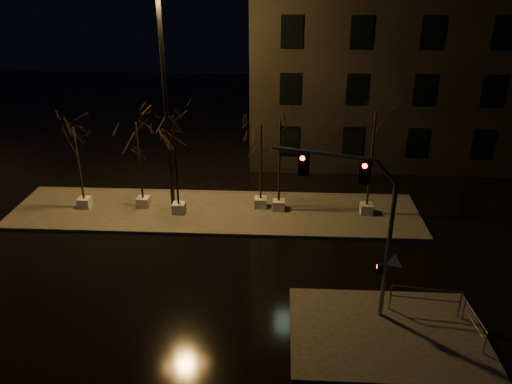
{
  "coord_description": "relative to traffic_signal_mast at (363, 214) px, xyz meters",
  "views": [
    {
      "loc": [
        3.52,
        -18.12,
        12.21
      ],
      "look_at": [
        2.41,
        2.68,
        2.8
      ],
      "focal_mm": 35.0,
      "sensor_mm": 36.0,
      "label": 1
    }
  ],
  "objects": [
    {
      "name": "ground",
      "position": [
        -6.44,
        2.22,
        -4.25
      ],
      "size": [
        90.0,
        90.0,
        0.0
      ],
      "primitive_type": "plane",
      "color": "black",
      "rests_on": "ground"
    },
    {
      "name": "guard_rail_a",
      "position": [
        2.63,
        -0.09,
        -3.37
      ],
      "size": [
        2.57,
        0.37,
        1.12
      ],
      "rotation": [
        0.0,
        0.0,
        -0.12
      ],
      "color": "slate",
      "rests_on": "sidewalk_corner"
    },
    {
      "name": "tree_2",
      "position": [
        -8.34,
        7.86,
        0.07
      ],
      "size": [
        1.8,
        1.8,
        5.5
      ],
      "color": "silver",
      "rests_on": "median"
    },
    {
      "name": "tree_5",
      "position": [
        1.7,
        8.32,
        0.27
      ],
      "size": [
        1.8,
        1.8,
        5.76
      ],
      "color": "silver",
      "rests_on": "median"
    },
    {
      "name": "median",
      "position": [
        -6.44,
        8.22,
        -4.17
      ],
      "size": [
        22.0,
        5.0,
        0.15
      ],
      "primitive_type": "cube",
      "color": "#3F3E38",
      "rests_on": "ground"
    },
    {
      "name": "tree_3",
      "position": [
        -3.99,
        8.78,
        -0.4
      ],
      "size": [
        1.8,
        1.8,
        4.87
      ],
      "color": "silver",
      "rests_on": "median"
    },
    {
      "name": "tree_0",
      "position": [
        -13.64,
        8.26,
        -0.54
      ],
      "size": [
        1.8,
        1.8,
        4.69
      ],
      "color": "silver",
      "rests_on": "median"
    },
    {
      "name": "traffic_signal_mast",
      "position": [
        0.0,
        0.0,
        0.0
      ],
      "size": [
        4.9,
        1.62,
        6.24
      ],
      "rotation": [
        0.0,
        0.0,
        -0.3
      ],
      "color": "slate",
      "rests_on": "sidewalk_corner"
    },
    {
      "name": "building",
      "position": [
        7.56,
        20.22,
        3.25
      ],
      "size": [
        25.0,
        12.0,
        15.0
      ],
      "primitive_type": "cube",
      "color": "black",
      "rests_on": "ground"
    },
    {
      "name": "streetlight_main",
      "position": [
        -8.76,
        8.42,
        2.39
      ],
      "size": [
        2.79,
        1.0,
        11.25
      ],
      "rotation": [
        0.0,
        0.0,
        0.25
      ],
      "color": "black",
      "rests_on": "median"
    },
    {
      "name": "tree_1",
      "position": [
        -10.43,
        8.5,
        -0.37
      ],
      "size": [
        1.8,
        1.8,
        4.91
      ],
      "color": "silver",
      "rests_on": "median"
    },
    {
      "name": "tree_4",
      "position": [
        -3.0,
        8.52,
        -0.11
      ],
      "size": [
        1.8,
        1.8,
        5.26
      ],
      "color": "silver",
      "rests_on": "median"
    },
    {
      "name": "sidewalk_corner",
      "position": [
        1.06,
        -1.28,
        -4.17
      ],
      "size": [
        7.0,
        5.0,
        0.15
      ],
      "primitive_type": "cube",
      "color": "#3F3E38",
      "rests_on": "ground"
    },
    {
      "name": "guard_rail_b",
      "position": [
        4.06,
        -1.33,
        -3.53
      ],
      "size": [
        0.16,
        1.88,
        0.89
      ],
      "rotation": [
        0.0,
        0.0,
        1.63
      ],
      "color": "slate",
      "rests_on": "sidewalk_corner"
    }
  ]
}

